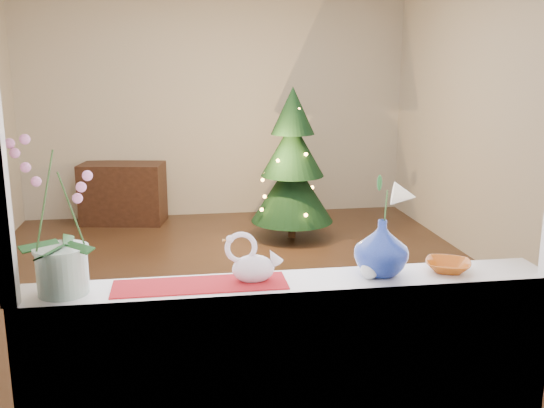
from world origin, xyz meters
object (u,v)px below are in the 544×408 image
(xmas_tree, at_px, (292,164))
(side_table, at_px, (123,193))
(amber_dish, at_px, (448,267))
(swan, at_px, (253,258))
(blue_vase, at_px, (382,243))
(paperweight, at_px, (369,270))
(orchid_pot, at_px, (58,216))

(xmas_tree, xyz_separation_m, side_table, (-1.79, 0.88, -0.44))
(amber_dish, bearing_deg, swan, 179.85)
(blue_vase, xyz_separation_m, paperweight, (-0.06, -0.05, -0.10))
(orchid_pot, distance_m, amber_dish, 1.61)
(blue_vase, relative_size, amber_dish, 1.68)
(orchid_pot, relative_size, paperweight, 8.20)
(amber_dish, height_order, side_table, amber_dish)
(blue_vase, height_order, side_table, blue_vase)
(swan, distance_m, amber_dish, 0.85)
(orchid_pot, relative_size, side_table, 0.68)
(blue_vase, bearing_deg, swan, -179.34)
(amber_dish, bearing_deg, paperweight, -173.88)
(blue_vase, distance_m, amber_dish, 0.32)
(blue_vase, distance_m, paperweight, 0.13)
(orchid_pot, relative_size, xmas_tree, 0.40)
(orchid_pot, xyz_separation_m, side_table, (-0.18, 4.60, -0.89))
(blue_vase, distance_m, side_table, 4.87)
(orchid_pot, bearing_deg, side_table, 92.28)
(swan, distance_m, paperweight, 0.49)
(orchid_pot, bearing_deg, amber_dish, 0.40)
(blue_vase, height_order, xmas_tree, xmas_tree)
(orchid_pot, distance_m, side_table, 4.69)
(amber_dish, bearing_deg, side_table, 111.10)
(orchid_pot, distance_m, blue_vase, 1.30)
(xmas_tree, bearing_deg, paperweight, -95.86)
(orchid_pot, xyz_separation_m, xmas_tree, (1.61, 3.72, -0.45))
(paperweight, height_order, xmas_tree, xmas_tree)
(xmas_tree, bearing_deg, side_table, 153.86)
(orchid_pot, height_order, paperweight, orchid_pot)
(swan, xyz_separation_m, xmas_tree, (0.86, 3.71, -0.24))
(paperweight, relative_size, amber_dish, 0.46)
(paperweight, bearing_deg, xmas_tree, 84.14)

